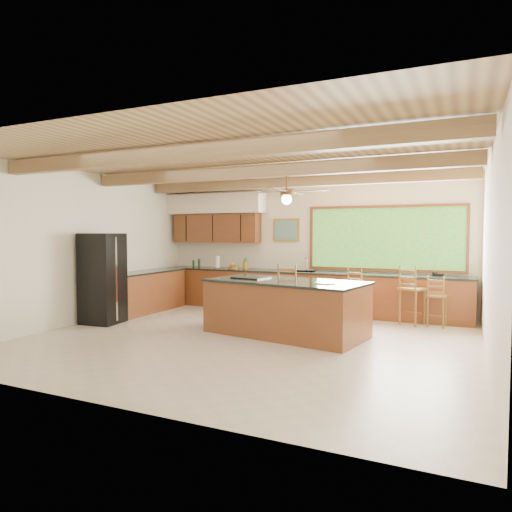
% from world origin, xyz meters
% --- Properties ---
extents(ground, '(7.20, 7.20, 0.00)m').
position_xyz_m(ground, '(0.00, 0.00, 0.00)').
color(ground, beige).
rests_on(ground, ground).
extents(room_shell, '(7.27, 6.54, 3.02)m').
position_xyz_m(room_shell, '(-0.17, 0.65, 2.21)').
color(room_shell, silver).
rests_on(room_shell, ground).
extents(counter_run, '(7.12, 3.10, 1.23)m').
position_xyz_m(counter_run, '(-0.82, 2.52, 0.46)').
color(counter_run, brown).
rests_on(counter_run, ground).
extents(island, '(2.93, 1.73, 0.98)m').
position_xyz_m(island, '(0.44, 0.60, 0.48)').
color(island, brown).
rests_on(island, ground).
extents(refrigerator, '(0.76, 0.74, 1.78)m').
position_xyz_m(refrigerator, '(-3.21, 0.05, 0.89)').
color(refrigerator, black).
rests_on(refrigerator, ground).
extents(bar_stool_a, '(0.54, 0.54, 1.18)m').
position_xyz_m(bar_stool_a, '(0.10, 1.54, 0.70)').
color(bar_stool_a, brown).
rests_on(bar_stool_a, ground).
extents(bar_stool_b, '(0.48, 0.48, 1.07)m').
position_xyz_m(bar_stool_b, '(1.33, 2.39, 0.63)').
color(bar_stool_b, brown).
rests_on(bar_stool_b, ground).
extents(bar_stool_c, '(0.55, 0.55, 1.16)m').
position_xyz_m(bar_stool_c, '(2.37, 2.39, 0.69)').
color(bar_stool_c, brown).
rests_on(bar_stool_c, ground).
extents(bar_stool_d, '(0.39, 0.39, 0.98)m').
position_xyz_m(bar_stool_d, '(2.82, 2.40, 0.58)').
color(bar_stool_d, brown).
rests_on(bar_stool_d, ground).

